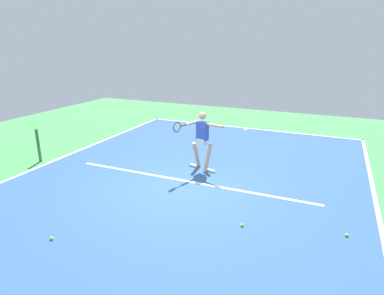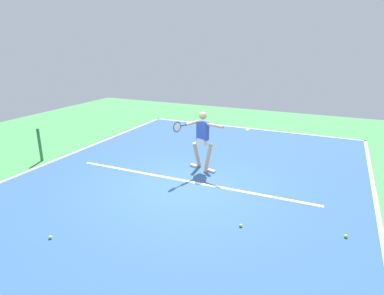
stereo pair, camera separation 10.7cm
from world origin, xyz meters
name	(u,v)px [view 1 (the left image)]	position (x,y,z in m)	size (l,w,h in m)	color
ground_plane	(181,188)	(0.00, 0.00, 0.00)	(22.28, 22.28, 0.00)	#428E4C
court_surface	(181,188)	(0.00, 0.00, 0.00)	(9.36, 13.80, 0.00)	#2D5484
court_line_baseline_near	(247,128)	(0.00, -6.85, 0.00)	(9.36, 0.10, 0.01)	white
court_line_sideline_left	(381,225)	(-4.63, 0.00, 0.00)	(0.10, 13.80, 0.01)	white
court_line_sideline_right	(49,163)	(4.63, 0.00, 0.00)	(0.10, 13.80, 0.01)	white
court_line_service	(188,181)	(0.00, -0.46, 0.00)	(7.02, 0.10, 0.01)	white
court_line_centre_mark	(246,129)	(0.00, -6.65, 0.00)	(0.10, 0.30, 0.01)	white
net_post	(38,145)	(4.98, 0.00, 0.54)	(0.09, 0.09, 1.07)	#38753D
tennis_player	(202,137)	(-0.02, -1.41, 1.01)	(1.16, 1.20, 1.77)	tan
tennis_ball_far_corner	(52,238)	(1.25, 3.15, 0.03)	(0.07, 0.07, 0.07)	#C6E53D
tennis_ball_by_sideline	(242,225)	(-1.99, 1.20, 0.03)	(0.07, 0.07, 0.07)	#C6E53D
tennis_ball_near_service_line	(347,235)	(-3.97, 0.73, 0.03)	(0.07, 0.07, 0.07)	#CCE033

